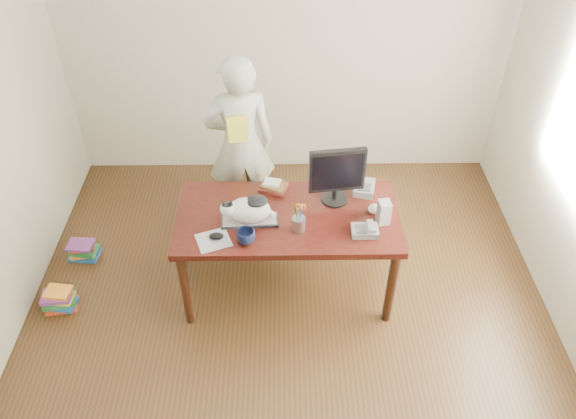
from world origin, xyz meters
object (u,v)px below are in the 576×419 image
at_px(mouse, 216,236).
at_px(baseball, 374,209).
at_px(keyboard, 249,221).
at_px(calculator, 364,188).
at_px(person, 240,144).
at_px(monitor, 337,173).
at_px(book_pile_a, 60,299).
at_px(cat, 247,209).
at_px(book_pile_b, 83,250).
at_px(desk, 288,223).
at_px(speaker, 384,212).
at_px(pen_cup, 299,222).
at_px(phone, 365,230).
at_px(coffee_mug, 246,236).
at_px(book_stack, 273,186).

relative_size(mouse, baseball, 1.52).
bearing_deg(keyboard, calculator, 17.92).
relative_size(mouse, person, 0.07).
height_order(monitor, book_pile_a, monitor).
distance_m(keyboard, mouse, 0.28).
height_order(cat, book_pile_b, cat).
bearing_deg(monitor, mouse, -162.57).
distance_m(desk, keyboard, 0.35).
distance_m(baseball, person, 1.30).
bearing_deg(book_pile_b, person, 20.33).
height_order(monitor, speaker, monitor).
height_order(keyboard, book_pile_a, keyboard).
distance_m(cat, pen_cup, 0.37).
height_order(keyboard, phone, phone).
bearing_deg(phone, mouse, -178.03).
bearing_deg(pen_cup, book_pile_a, -178.26).
height_order(coffee_mug, book_stack, coffee_mug).
bearing_deg(pen_cup, monitor, 47.14).
height_order(speaker, calculator, speaker).
relative_size(speaker, book_pile_a, 0.67).
bearing_deg(phone, keyboard, 170.70).
bearing_deg(pen_cup, speaker, 6.54).
distance_m(desk, person, 0.88).
relative_size(pen_cup, baseball, 3.06).
bearing_deg(pen_cup, desk, 107.91).
bearing_deg(pen_cup, person, 114.83).
xyz_separation_m(keyboard, speaker, (0.94, -0.01, 0.08)).
relative_size(keyboard, phone, 2.23).
bearing_deg(keyboard, book_pile_a, -178.67).
distance_m(coffee_mug, phone, 0.82).
bearing_deg(cat, mouse, -145.16).
height_order(desk, book_pile_a, desk).
height_order(desk, baseball, baseball).
xyz_separation_m(desk, cat, (-0.29, -0.15, 0.27)).
bearing_deg(book_stack, calculator, 18.38).
bearing_deg(monitor, person, 129.56).
bearing_deg(mouse, keyboard, 16.96).
relative_size(baseball, book_pile_b, 0.30).
xyz_separation_m(book_pile_a, book_pile_b, (0.03, 0.55, -0.02)).
relative_size(book_stack, calculator, 1.01).
height_order(pen_cup, speaker, pen_cup).
xyz_separation_m(desk, pen_cup, (0.07, -0.22, 0.21)).
bearing_deg(coffee_mug, cat, 89.54).
relative_size(mouse, phone, 0.63).
relative_size(mouse, calculator, 0.51).
xyz_separation_m(mouse, book_stack, (0.39, 0.53, 0.01)).
height_order(desk, phone, phone).
bearing_deg(coffee_mug, speaker, 11.36).
height_order(monitor, person, person).
relative_size(coffee_mug, speaker, 0.71).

